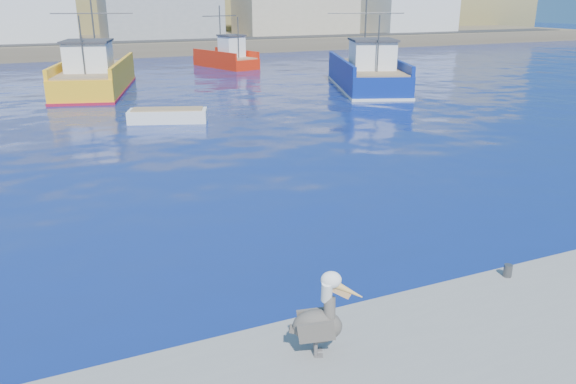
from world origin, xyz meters
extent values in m
plane|color=#061750|center=(0.00, 0.00, 0.00)|extent=(260.00, 260.00, 0.00)
cylinder|color=#4C4C4C|center=(3.00, -3.40, 0.65)|extent=(0.20, 0.20, 0.30)
cube|color=brown|center=(0.00, 72.00, 0.80)|extent=(160.00, 30.00, 1.60)
cube|color=brown|center=(0.00, 98.00, 6.00)|extent=(180.00, 40.00, 14.00)
cube|color=#2D2D2D|center=(0.00, 61.00, 1.65)|extent=(150.00, 5.00, 0.10)
cube|color=gray|center=(10.00, 67.00, 4.85)|extent=(15.00, 10.00, 6.50)
cube|color=tan|center=(30.00, 67.00, 5.35)|extent=(17.00, 9.00, 7.50)
cube|color=silver|center=(50.00, 67.00, 4.60)|extent=(13.00, 10.00, 6.00)
cube|color=yellow|center=(-2.32, 33.09, 0.81)|extent=(7.53, 13.18, 1.62)
cube|color=yellow|center=(-0.37, 32.54, 1.97)|extent=(3.56, 11.84, 0.70)
cube|color=yellow|center=(-4.27, 33.64, 1.97)|extent=(3.56, 11.84, 0.70)
cube|color=maroon|center=(-2.32, 33.09, 0.05)|extent=(7.68, 13.44, 0.25)
cube|color=#8C7251|center=(-2.32, 33.09, 1.67)|extent=(7.06, 12.61, 0.10)
cube|color=white|center=(-2.83, 31.29, 2.72)|extent=(3.75, 3.82, 2.00)
cube|color=#333338|center=(-2.83, 31.29, 3.82)|extent=(4.06, 4.24, 0.15)
cylinder|color=#4C4C4C|center=(-1.98, 34.29, 4.12)|extent=(0.15, 0.15, 5.00)
cylinder|color=#4C4C4C|center=(-3.33, 29.49, 3.62)|extent=(0.12, 0.12, 4.00)
cylinder|color=#4C4C4C|center=(-1.98, 34.29, 5.62)|extent=(5.83, 1.71, 0.08)
cube|color=navy|center=(17.27, 26.09, 0.80)|extent=(8.33, 13.03, 1.60)
cube|color=navy|center=(19.17, 25.39, 1.95)|extent=(4.45, 11.39, 0.70)
cube|color=navy|center=(15.38, 26.80, 1.95)|extent=(4.45, 11.39, 0.70)
cube|color=silver|center=(17.27, 26.09, 0.05)|extent=(8.50, 13.29, 0.25)
cube|color=#8C7251|center=(17.27, 26.09, 1.65)|extent=(7.84, 12.45, 0.10)
cube|color=white|center=(16.63, 24.37, 2.70)|extent=(3.90, 3.94, 2.00)
cube|color=#333338|center=(16.63, 24.37, 3.80)|extent=(4.23, 4.36, 0.15)
cylinder|color=#4C4C4C|center=(17.70, 27.25, 4.10)|extent=(0.15, 0.15, 5.00)
cylinder|color=#4C4C4C|center=(15.98, 22.64, 3.60)|extent=(0.13, 0.13, 4.00)
cylinder|color=#4C4C4C|center=(17.70, 27.25, 5.60)|extent=(5.68, 2.18, 0.08)
cube|color=red|center=(11.53, 44.01, 0.50)|extent=(5.01, 8.28, 1.01)
cube|color=red|center=(12.84, 44.40, 1.36)|extent=(2.34, 7.35, 0.70)
cube|color=red|center=(10.22, 43.62, 1.36)|extent=(2.34, 7.35, 0.70)
cube|color=#8C7251|center=(11.53, 44.01, 1.06)|extent=(4.70, 7.91, 0.10)
cube|color=white|center=(11.86, 42.90, 2.11)|extent=(2.51, 2.44, 2.00)
cube|color=#333338|center=(11.86, 42.90, 3.21)|extent=(2.72, 2.71, 0.15)
cylinder|color=#4C4C4C|center=(11.31, 44.76, 3.51)|extent=(0.15, 0.15, 5.00)
cylinder|color=#4C4C4C|center=(12.19, 41.78, 3.01)|extent=(0.12, 0.12, 4.00)
cylinder|color=#4C4C4C|center=(11.31, 44.76, 5.01)|extent=(3.93, 1.24, 0.08)
cube|color=silver|center=(0.09, 19.57, 0.27)|extent=(4.64, 2.90, 0.88)
cube|color=#8C7251|center=(0.09, 19.57, 0.74)|extent=(4.12, 2.44, 0.09)
cylinder|color=#595451|center=(-2.53, -4.34, 0.66)|extent=(0.09, 0.09, 0.31)
cube|color=#595451|center=(-2.48, -4.36, 0.51)|extent=(0.20, 0.18, 0.02)
cylinder|color=#595451|center=(-2.45, -4.16, 0.66)|extent=(0.09, 0.09, 0.31)
cube|color=#595451|center=(-2.40, -4.18, 0.51)|extent=(0.20, 0.18, 0.02)
ellipsoid|color=#38332D|center=(-2.46, -4.26, 1.07)|extent=(1.05, 0.87, 0.63)
cube|color=#38332D|center=(-2.59, -4.47, 1.10)|extent=(0.67, 0.35, 0.46)
cube|color=#38332D|center=(-2.39, -4.03, 1.10)|extent=(0.67, 0.35, 0.46)
cube|color=#38332D|center=(-2.83, -4.10, 1.00)|extent=(0.29, 0.25, 0.13)
cylinder|color=#38332D|center=(-2.27, -4.35, 1.41)|extent=(0.33, 0.38, 0.50)
cylinder|color=white|center=(-2.32, -4.32, 1.78)|extent=(0.31, 0.38, 0.47)
ellipsoid|color=white|center=(-2.26, -4.35, 2.01)|extent=(0.45, 0.41, 0.31)
cone|color=gold|center=(-1.99, -4.47, 1.81)|extent=(0.64, 0.40, 0.43)
cube|color=tan|center=(-2.10, -4.42, 1.77)|extent=(0.37, 0.21, 0.27)
camera|label=1|loc=(-6.55, -12.10, 6.71)|focal=35.00mm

